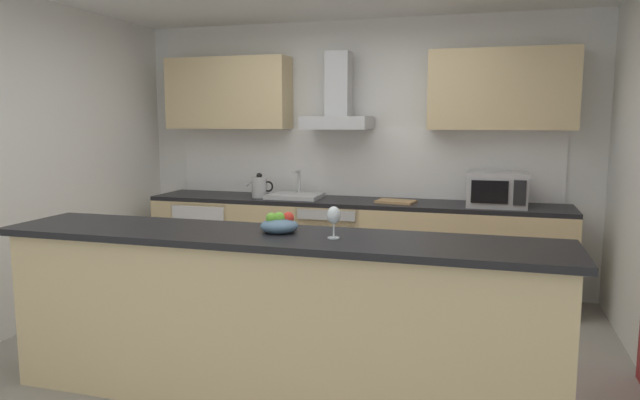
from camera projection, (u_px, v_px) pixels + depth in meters
ground at (297, 360)px, 4.04m from camera, size 5.46×4.87×0.02m
wall_back at (361, 155)px, 5.75m from camera, size 5.46×0.12×2.60m
wall_left at (16, 165)px, 4.50m from camera, size 0.12×4.87×2.60m
backsplash_tile at (359, 163)px, 5.69m from camera, size 3.79×0.02×0.66m
counter_back at (351, 247)px, 5.51m from camera, size 3.93×0.60×0.90m
counter_island at (273, 318)px, 3.37m from camera, size 3.30×0.64×1.00m
upper_cabinets at (356, 92)px, 5.45m from camera, size 3.87×0.32×0.70m
oven at (334, 246)px, 5.53m from camera, size 0.60×0.62×0.80m
refrigerator at (212, 241)px, 5.89m from camera, size 0.58×0.60×0.85m
microwave at (497, 190)px, 5.01m from camera, size 0.50×0.38×0.30m
sink at (295, 195)px, 5.58m from camera, size 0.50×0.40×0.26m
kettle at (260, 187)px, 5.63m from camera, size 0.29×0.15×0.24m
range_hood at (338, 105)px, 5.47m from camera, size 0.62×0.45×0.72m
wine_glass at (334, 216)px, 3.16m from camera, size 0.08×0.08×0.18m
fruit_bowl at (279, 225)px, 3.35m from camera, size 0.22×0.22×0.13m
chopping_board at (396, 201)px, 5.28m from camera, size 0.37×0.27×0.02m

